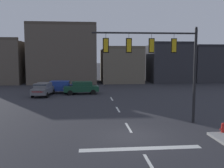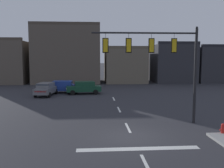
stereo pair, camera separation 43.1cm
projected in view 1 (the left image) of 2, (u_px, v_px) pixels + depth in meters
ground_plane at (134, 137)px, 15.17m from camera, size 400.00×400.00×0.00m
stop_bar_paint at (141, 148)px, 13.19m from camera, size 6.40×0.50×0.01m
lane_centreline at (128, 127)px, 17.15m from camera, size 0.16×26.40×0.01m
signal_mast_near_side at (160, 54)px, 17.83m from camera, size 7.44×0.40×6.86m
car_lot_nearside at (81, 87)px, 32.80m from camera, size 4.61×2.35×1.61m
car_lot_middle at (43, 89)px, 31.20m from camera, size 2.38×4.62×1.61m
car_lot_farside at (59, 87)px, 33.69m from camera, size 4.51×2.04×1.61m
fire_hydrant at (223, 129)px, 15.53m from camera, size 0.40×0.30×0.75m
building_row at (95, 61)px, 48.76m from camera, size 47.88×13.41×10.73m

